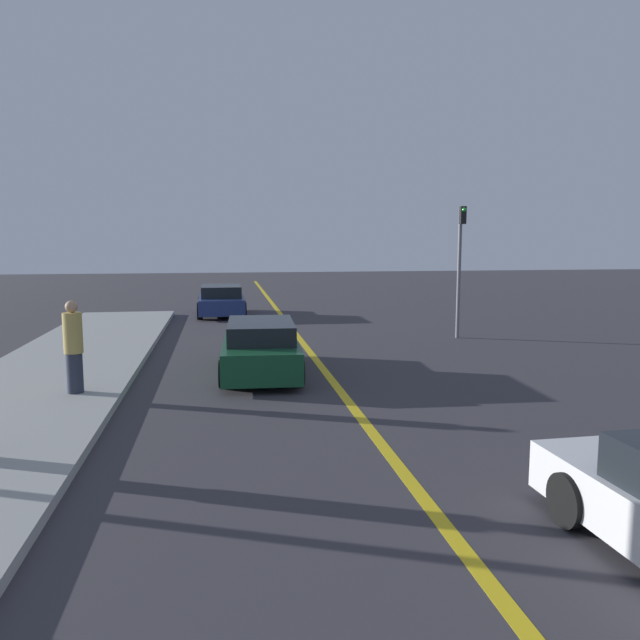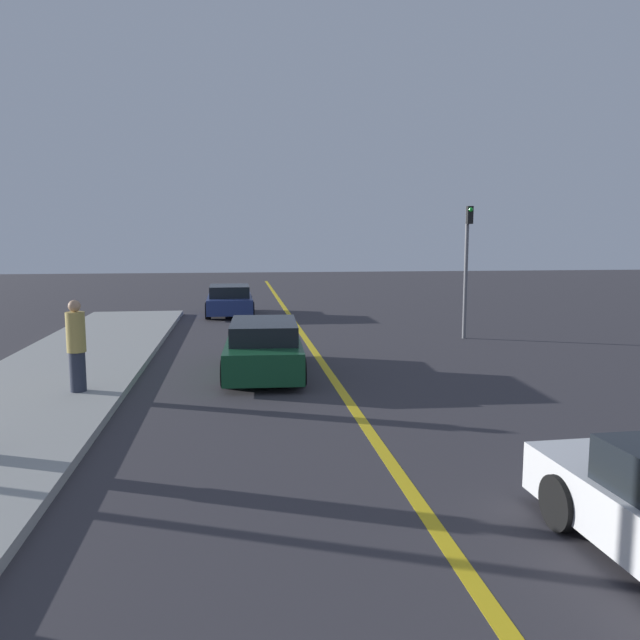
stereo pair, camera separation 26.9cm
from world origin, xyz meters
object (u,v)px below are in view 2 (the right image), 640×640
object	(u,v)px
car_far_distant	(230,301)
pedestrian_far_standing	(76,346)
traffic_light	(467,259)
car_ahead_center	(264,348)

from	to	relation	value
car_far_distant	pedestrian_far_standing	bearing A→B (deg)	-102.69
traffic_light	car_ahead_center	bearing A→B (deg)	-146.65
pedestrian_far_standing	traffic_light	world-z (taller)	traffic_light
car_ahead_center	traffic_light	bearing A→B (deg)	35.85
car_ahead_center	traffic_light	xyz separation A→B (m)	(6.63, 4.36, 1.94)
car_ahead_center	pedestrian_far_standing	distance (m)	4.27
car_far_distant	traffic_light	size ratio (longest dim) A/B	0.96
pedestrian_far_standing	car_far_distant	bearing A→B (deg)	77.92
car_far_distant	pedestrian_far_standing	size ratio (longest dim) A/B	2.19
pedestrian_far_standing	traffic_light	distance (m)	12.25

